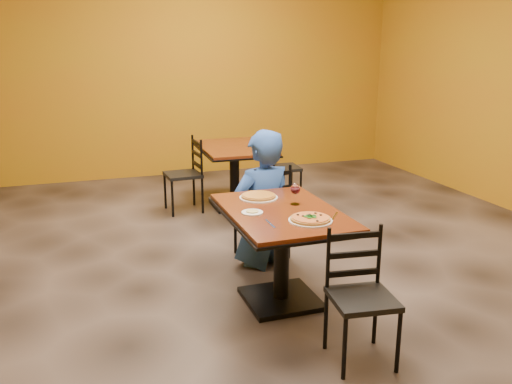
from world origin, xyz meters
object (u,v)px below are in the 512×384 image
object	(u,v)px
pizza_far	(259,196)
chair_main_far	(262,210)
pizza_main	(310,218)
wine_glass	(295,193)
side_plate	(252,212)
chair_main_near	(363,300)
chair_second_left	(183,175)
chair_second_right	(283,168)
table_second	(234,162)
diner	(262,198)
plate_main	(310,220)
plate_far	(259,198)
table_main	(282,234)

from	to	relation	value
pizza_far	chair_main_far	bearing A→B (deg)	67.96
pizza_main	wine_glass	world-z (taller)	wine_glass
chair_main_far	side_plate	xyz separation A→B (m)	(-0.41, -0.94, 0.30)
chair_main_near	chair_second_left	distance (m)	3.53
chair_main_far	wine_glass	world-z (taller)	wine_glass
chair_main_far	chair_second_right	xyz separation A→B (m)	(0.86, 1.65, -0.02)
table_second	chair_main_near	size ratio (longest dim) A/B	1.45
diner	plate_main	bearing A→B (deg)	77.42
chair_second_right	plate_main	world-z (taller)	chair_second_right
chair_second_left	pizza_main	xyz separation A→B (m)	(0.33, -2.89, 0.33)
chair_second_left	pizza_far	size ratio (longest dim) A/B	3.15
chair_main_far	pizza_main	world-z (taller)	chair_main_far
chair_main_far	diner	world-z (taller)	diner
table_second	diner	size ratio (longest dim) A/B	0.99
plate_far	side_plate	world-z (taller)	same
table_main	table_second	world-z (taller)	same
side_plate	chair_second_left	bearing A→B (deg)	90.13
chair_main_far	pizza_far	distance (m)	0.70
chair_main_near	chair_second_left	size ratio (longest dim) A/B	0.96
chair_main_near	pizza_far	distance (m)	1.35
table_second	wine_glass	xyz separation A→B (m)	(-0.25, -2.48, 0.28)
chair_second_left	side_plate	distance (m)	2.60
chair_main_far	pizza_far	world-z (taller)	chair_main_far
plate_main	wine_glass	world-z (taller)	wine_glass
pizza_far	diner	bearing A→B (deg)	66.55
chair_second_left	wine_glass	size ratio (longest dim) A/B	4.91
table_second	table_main	bearing A→B (deg)	-98.73
plate_main	chair_second_right	bearing A→B (deg)	71.94
chair_second_left	plate_far	distance (m)	2.26
pizza_far	wine_glass	size ratio (longest dim) A/B	1.56
table_main	chair_second_right	distance (m)	2.79
wine_glass	chair_second_right	bearing A→B (deg)	70.33
chair_second_right	diner	size ratio (longest dim) A/B	0.70
chair_main_far	plate_main	xyz separation A→B (m)	(-0.08, -1.25, 0.30)
diner	pizza_far	xyz separation A→B (m)	(-0.18, -0.43, 0.15)
chair_main_near	plate_main	xyz separation A→B (m)	(-0.09, 0.61, 0.33)
plate_far	pizza_far	distance (m)	0.02
plate_far	chair_main_far	bearing A→B (deg)	67.96
chair_main_far	plate_far	size ratio (longest dim) A/B	2.91
chair_main_near	plate_main	size ratio (longest dim) A/B	2.73
wine_glass	chair_main_far	bearing A→B (deg)	88.41
plate_main	diner	bearing A→B (deg)	88.44
plate_far	wine_glass	bearing A→B (deg)	-49.99
pizza_main	plate_far	distance (m)	0.68
diner	plate_far	xyz separation A→B (m)	(-0.18, -0.43, 0.14)
pizza_main	chair_main_far	bearing A→B (deg)	86.31
table_second	chair_second_right	distance (m)	0.65
plate_main	chair_second_left	bearing A→B (deg)	96.58
plate_far	pizza_far	world-z (taller)	pizza_far
table_main	wine_glass	bearing A→B (deg)	35.33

